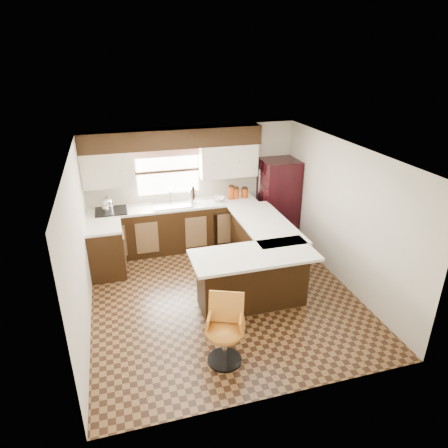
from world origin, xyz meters
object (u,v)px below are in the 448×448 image
object	(u,v)px
peninsula_long	(261,247)
bar_chair	(225,332)
peninsula_return	(252,279)
refrigerator	(278,200)

from	to	relation	value
peninsula_long	bar_chair	xyz separation A→B (m)	(-1.30, -2.09, 0.01)
peninsula_return	peninsula_long	bearing A→B (deg)	61.70
peninsula_long	bar_chair	bearing A→B (deg)	-121.76
peninsula_return	refrigerator	size ratio (longest dim) A/B	0.97
peninsula_long	bar_chair	distance (m)	2.46
peninsula_long	peninsula_return	size ratio (longest dim) A/B	1.18
refrigerator	bar_chair	size ratio (longest dim) A/B	1.84
peninsula_return	refrigerator	world-z (taller)	refrigerator
peninsula_long	peninsula_return	bearing A→B (deg)	-118.30
bar_chair	refrigerator	bearing A→B (deg)	79.95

